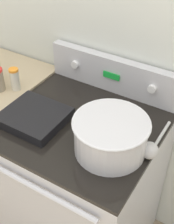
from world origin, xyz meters
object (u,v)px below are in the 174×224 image
object	(u,v)px
mixing_bowl	(111,134)
ladle	(151,149)
spice_jar_orange_cap	(15,79)
casserole_dish	(34,116)

from	to	relation	value
mixing_bowl	ladle	size ratio (longest dim) A/B	1.13
mixing_bowl	ladle	world-z (taller)	mixing_bowl
mixing_bowl	spice_jar_orange_cap	world-z (taller)	mixing_bowl
spice_jar_orange_cap	casserole_dish	bearing A→B (deg)	-30.82
casserole_dish	spice_jar_orange_cap	world-z (taller)	spice_jar_orange_cap
mixing_bowl	casserole_dish	distance (m)	0.39
mixing_bowl	casserole_dish	xyz separation A→B (m)	(-0.38, -0.02, -0.06)
casserole_dish	ladle	xyz separation A→B (m)	(0.54, 0.08, 0.01)
mixing_bowl	casserole_dish	world-z (taller)	mixing_bowl
casserole_dish	ladle	distance (m)	0.54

